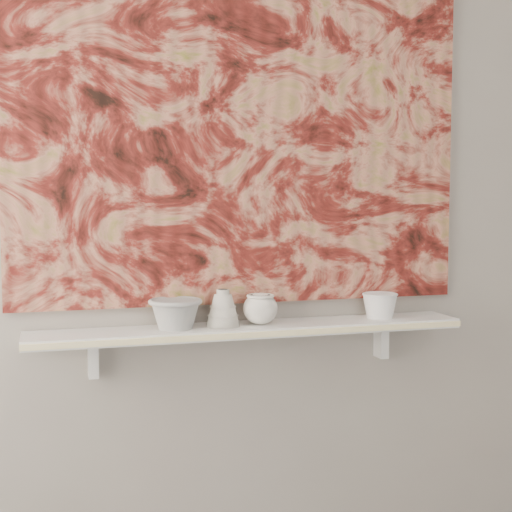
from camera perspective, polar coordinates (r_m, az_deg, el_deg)
name	(u,v)px	position (r m, az deg, el deg)	size (l,w,h in m)	color
wall_back	(243,193)	(2.33, -1.04, 5.08)	(3.60, 3.60, 0.00)	gray
shelf	(251,329)	(2.28, -0.39, -5.89)	(1.40, 0.18, 0.03)	silver
shelf_stripe	(260,335)	(2.19, 0.29, -6.31)	(1.40, 0.01, 0.02)	#FBEBA7
bracket_left	(93,358)	(2.28, -12.91, -7.95)	(0.03, 0.06, 0.12)	silver
bracket_right	(381,340)	(2.53, 9.99, -6.65)	(0.03, 0.06, 0.12)	silver
painting	(244,134)	(2.33, -0.95, 9.76)	(1.50, 0.03, 1.10)	maroon
house_motif	(372,228)	(2.47, 9.23, 2.25)	(0.09, 0.00, 0.08)	black
bowl_grey	(175,313)	(2.22, -6.47, -4.57)	(0.17, 0.17, 0.10)	gray
cup_cream	(260,309)	(2.28, 0.35, -4.24)	(0.11, 0.11, 0.10)	silver
bell_vessel	(223,308)	(2.24, -2.66, -4.16)	(0.11, 0.11, 0.12)	beige
bowl_white	(380,305)	(2.43, 9.88, -3.91)	(0.12, 0.12, 0.09)	silver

